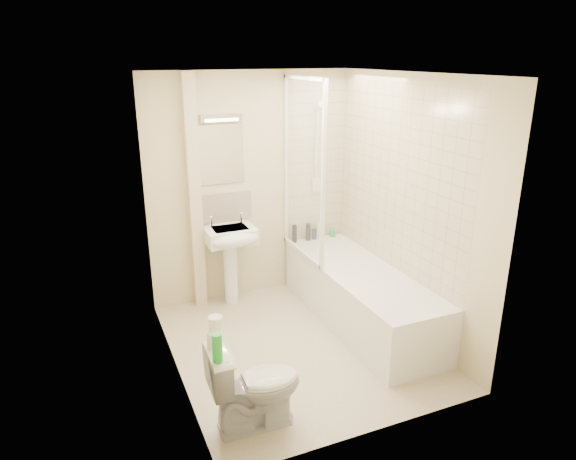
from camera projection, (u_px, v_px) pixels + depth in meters
name	position (u px, v px, depth m)	size (l,w,h in m)	color
floor	(298.00, 345.00, 4.73)	(2.50, 2.50, 0.00)	beige
wall_back	(251.00, 188.00, 5.43)	(2.20, 0.02, 2.40)	beige
wall_left	(169.00, 239.00, 3.93)	(0.02, 2.50, 2.40)	beige
wall_right	(407.00, 207.00, 4.75)	(0.02, 2.50, 2.40)	beige
ceiling	(300.00, 74.00, 3.95)	(2.20, 2.50, 0.02)	white
tile_back	(315.00, 162.00, 5.62)	(0.70, 0.01, 1.75)	beige
tile_right	(397.00, 179.00, 4.82)	(0.01, 2.10, 1.75)	beige
pipe_boxing	(194.00, 195.00, 5.15)	(0.12, 0.12, 2.40)	beige
splashback	(224.00, 207.00, 5.36)	(0.60, 0.01, 0.30)	beige
mirror	(222.00, 155.00, 5.18)	(0.46, 0.01, 0.60)	white
strip_light	(221.00, 118.00, 5.04)	(0.42, 0.07, 0.07)	silver
bathtub	(360.00, 295.00, 5.07)	(0.70, 2.10, 0.55)	white
shower_screen	(303.00, 170.00, 5.10)	(0.04, 0.92, 1.80)	white
shower_fixture	(317.00, 151.00, 5.54)	(0.10, 0.16, 0.99)	white
pedestal_sink	(231.00, 245.00, 5.28)	(0.51, 0.47, 0.98)	white
bottle_black_a	(294.00, 234.00, 5.70)	(0.05, 0.05, 0.20)	black
bottle_black_b	(308.00, 232.00, 5.77)	(0.06, 0.06, 0.20)	black
bottle_blue	(314.00, 234.00, 5.81)	(0.05, 0.05, 0.13)	navy
bottle_cream	(319.00, 231.00, 5.82)	(0.06, 0.06, 0.19)	beige
bottle_green	(332.00, 233.00, 5.90)	(0.06, 0.06, 0.09)	green
toilet	(255.00, 385.00, 3.62)	(0.66, 0.39, 0.66)	white
toilet_roll_lower	(215.00, 339.00, 3.46)	(0.10, 0.10, 0.11)	white
toilet_roll_upper	(215.00, 323.00, 3.46)	(0.10, 0.10, 0.09)	white
green_bottle	(217.00, 348.00, 3.28)	(0.07, 0.07, 0.20)	green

